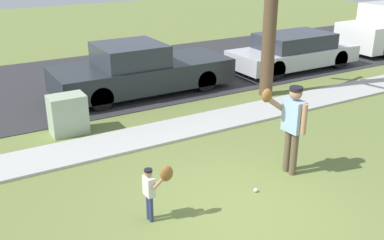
# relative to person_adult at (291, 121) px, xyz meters

# --- Properties ---
(ground_plane) EXTENTS (48.00, 48.00, 0.00)m
(ground_plane) POSITION_rel_person_adult_xyz_m (-1.61, 2.81, -1.08)
(ground_plane) COLOR olive
(sidewalk_strip) EXTENTS (36.00, 1.20, 0.06)m
(sidewalk_strip) POSITION_rel_person_adult_xyz_m (-1.61, 2.91, -1.05)
(sidewalk_strip) COLOR #B2B2AD
(sidewalk_strip) RESTS_ON ground
(road_surface) EXTENTS (36.00, 6.80, 0.02)m
(road_surface) POSITION_rel_person_adult_xyz_m (-1.61, 7.91, -1.07)
(road_surface) COLOR #2D2D30
(road_surface) RESTS_ON ground
(person_adult) EXTENTS (0.71, 0.62, 1.73)m
(person_adult) POSITION_rel_person_adult_xyz_m (0.00, 0.00, 0.00)
(person_adult) COLOR brown
(person_adult) RESTS_ON ground
(person_child) EXTENTS (0.43, 0.36, 0.96)m
(person_child) POSITION_rel_person_adult_xyz_m (-2.90, -0.16, -0.44)
(person_child) COLOR navy
(person_child) RESTS_ON ground
(baseball) EXTENTS (0.07, 0.07, 0.07)m
(baseball) POSITION_rel_person_adult_xyz_m (-0.98, -0.28, -1.04)
(baseball) COLOR white
(baseball) RESTS_ON ground
(utility_cabinet) EXTENTS (0.82, 0.58, 0.92)m
(utility_cabinet) POSITION_rel_person_adult_xyz_m (-3.08, 4.06, -0.62)
(utility_cabinet) COLOR #9EB293
(utility_cabinet) RESTS_ON ground
(street_tree_near) EXTENTS (1.85, 1.88, 5.07)m
(street_tree_near) POSITION_rel_person_adult_xyz_m (2.69, 3.98, 1.62)
(street_tree_near) COLOR brown
(street_tree_near) RESTS_ON ground
(parked_pickup_dark) EXTENTS (5.20, 1.95, 1.48)m
(parked_pickup_dark) POSITION_rel_person_adult_xyz_m (-0.38, 5.97, -0.41)
(parked_pickup_dark) COLOR #23282D
(parked_pickup_dark) RESTS_ON road_surface
(parked_sedan_silver) EXTENTS (4.60, 1.80, 1.23)m
(parked_sedan_silver) POSITION_rel_person_adult_xyz_m (5.33, 5.78, -0.46)
(parked_sedan_silver) COLOR silver
(parked_sedan_silver) RESTS_ON road_surface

